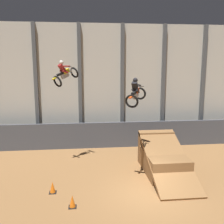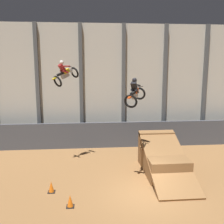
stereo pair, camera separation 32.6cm
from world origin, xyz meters
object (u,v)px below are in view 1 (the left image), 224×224
object	(u,v)px
dirt_ramp	(163,159)
rider_bike_right_air	(136,93)
rider_bike_left_air	(65,74)
traffic_cone_arena_edge	(72,202)
traffic_cone_near_ramp	(53,188)

from	to	relation	value
dirt_ramp	rider_bike_right_air	xyz separation A→B (m)	(-1.90, -0.85, 4.12)
rider_bike_left_air	rider_bike_right_air	xyz separation A→B (m)	(3.93, -2.72, -0.98)
dirt_ramp	rider_bike_left_air	distance (m)	7.97
rider_bike_left_air	rider_bike_right_air	size ratio (longest dim) A/B	0.96
rider_bike_right_air	traffic_cone_arena_edge	distance (m)	6.35
traffic_cone_near_ramp	traffic_cone_arena_edge	world-z (taller)	same
rider_bike_left_air	dirt_ramp	bearing A→B (deg)	31.47
rider_bike_left_air	traffic_cone_arena_edge	world-z (taller)	rider_bike_left_air
traffic_cone_near_ramp	dirt_ramp	bearing A→B (deg)	18.64
dirt_ramp	traffic_cone_arena_edge	bearing A→B (deg)	-145.54
dirt_ramp	traffic_cone_near_ramp	size ratio (longest dim) A/B	9.27
rider_bike_left_air	traffic_cone_near_ramp	distance (m)	6.88
rider_bike_right_air	traffic_cone_near_ramp	distance (m)	6.52
rider_bike_right_air	traffic_cone_near_ramp	size ratio (longest dim) A/B	3.11
rider_bike_left_air	traffic_cone_arena_edge	xyz separation A→B (m)	(0.53, -5.50, -5.56)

